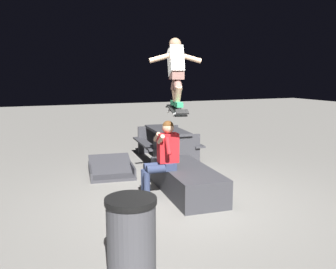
{
  "coord_description": "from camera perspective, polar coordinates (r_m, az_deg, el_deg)",
  "views": [
    {
      "loc": [
        -5.17,
        2.41,
        2.07
      ],
      "look_at": [
        0.33,
        0.15,
        1.07
      ],
      "focal_mm": 38.25,
      "sensor_mm": 36.0,
      "label": 1
    }
  ],
  "objects": [
    {
      "name": "ground_plane",
      "position": [
        6.07,
        2.49,
        -10.37
      ],
      "size": [
        40.0,
        40.0,
        0.0
      ],
      "primitive_type": "plane",
      "color": "gray"
    },
    {
      "name": "ledge_box_main",
      "position": [
        6.32,
        2.99,
        -7.32
      ],
      "size": [
        1.98,
        0.93,
        0.47
      ],
      "primitive_type": "cube",
      "rotation": [
        0.0,
        0.0,
        -0.08
      ],
      "color": "#38383D",
      "rests_on": "ground"
    },
    {
      "name": "person_sitting_on_ledge",
      "position": [
        6.07,
        -0.95,
        -3.29
      ],
      "size": [
        0.6,
        0.77,
        1.3
      ],
      "color": "#2D3856",
      "rests_on": "ground"
    },
    {
      "name": "skateboard",
      "position": [
        5.99,
        1.36,
        3.87
      ],
      "size": [
        1.04,
        0.42,
        0.14
      ],
      "color": "black"
    },
    {
      "name": "skater_airborne",
      "position": [
        6.02,
        1.28,
        10.44
      ],
      "size": [
        0.64,
        0.88,
        1.12
      ],
      "color": "#2D9E66"
    },
    {
      "name": "kicker_ramp",
      "position": [
        7.62,
        -9.02,
        -5.78
      ],
      "size": [
        1.27,
        1.05,
        0.42
      ],
      "color": "#38383D",
      "rests_on": "ground"
    },
    {
      "name": "picnic_table_back",
      "position": [
        8.79,
        -0.18,
        -0.72
      ],
      "size": [
        1.81,
        1.48,
        0.75
      ],
      "color": "#38383D",
      "rests_on": "ground"
    },
    {
      "name": "trash_bin",
      "position": [
        3.84,
        -5.86,
        -15.9
      ],
      "size": [
        0.53,
        0.53,
        0.84
      ],
      "color": "#47474C",
      "rests_on": "ground"
    }
  ]
}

